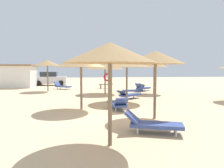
{
  "coord_description": "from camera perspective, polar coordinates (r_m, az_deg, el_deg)",
  "views": [
    {
      "loc": [
        -1.46,
        -9.23,
        2.13
      ],
      "look_at": [
        0.0,
        3.0,
        1.2
      ],
      "focal_mm": 32.75,
      "sensor_mm": 36.0,
      "label": 1
    }
  ],
  "objects": [
    {
      "name": "ground_plane",
      "position": [
        9.58,
        2.15,
        -8.52
      ],
      "size": [
        80.0,
        80.0,
        0.0
      ],
      "primitive_type": "plane",
      "color": "#DBBA8C"
    },
    {
      "name": "parasol_0",
      "position": [
        17.73,
        11.7,
        5.47
      ],
      "size": [
        2.36,
        2.36,
        2.81
      ],
      "color": "#75604C",
      "rests_on": "ground"
    },
    {
      "name": "parasol_1",
      "position": [
        5.56,
        -0.58,
        8.61
      ],
      "size": [
        2.55,
        2.55,
        2.84
      ],
      "color": "#75604C",
      "rests_on": "ground"
    },
    {
      "name": "parasol_3",
      "position": [
        12.95,
        4.17,
        5.69
      ],
      "size": [
        3.07,
        3.07,
        2.69
      ],
      "color": "#75604C",
      "rests_on": "ground"
    },
    {
      "name": "parasol_4",
      "position": [
        10.72,
        -8.66,
        6.23
      ],
      "size": [
        2.62,
        2.62,
        2.81
      ],
      "color": "#75604C",
      "rests_on": "ground"
    },
    {
      "name": "parasol_5",
      "position": [
        20.1,
        -17.6,
        5.61
      ],
      "size": [
        2.41,
        2.41,
        2.95
      ],
      "color": "#75604C",
      "rests_on": "ground"
    },
    {
      "name": "parasol_6",
      "position": [
        17.29,
        -1.96,
        5.15
      ],
      "size": [
        3.17,
        3.17,
        2.73
      ],
      "color": "#75604C",
      "rests_on": "ground"
    },
    {
      "name": "parasol_7",
      "position": [
        8.85,
        12.04,
        7.19
      ],
      "size": [
        2.5,
        2.5,
        2.88
      ],
      "color": "#75604C",
      "rests_on": "ground"
    },
    {
      "name": "lounger_0",
      "position": [
        19.53,
        8.59,
        -1.04
      ],
      "size": [
        1.8,
        1.73,
        0.79
      ],
      "color": "#33478C",
      "rests_on": "ground"
    },
    {
      "name": "lounger_1",
      "position": [
        6.98,
        11.13,
        -10.8
      ],
      "size": [
        1.99,
        1.19,
        0.73
      ],
      "color": "#33478C",
      "rests_on": "ground"
    },
    {
      "name": "lounger_3",
      "position": [
        14.39,
        4.74,
        -2.96
      ],
      "size": [
        1.93,
        1.62,
        0.65
      ],
      "color": "#33478C",
      "rests_on": "ground"
    },
    {
      "name": "lounger_4",
      "position": [
        10.65,
        1.46,
        -5.47
      ],
      "size": [
        0.92,
        1.96,
        0.74
      ],
      "color": "#33478C",
      "rests_on": "ground"
    },
    {
      "name": "lounger_5",
      "position": [
        21.83,
        -13.74,
        -0.56
      ],
      "size": [
        1.9,
        1.58,
        0.78
      ],
      "color": "#33478C",
      "rests_on": "ground"
    },
    {
      "name": "lounger_6",
      "position": [
        17.41,
        6.22,
        -1.67
      ],
      "size": [
        1.89,
        0.75,
        0.79
      ],
      "color": "#33478C",
      "rests_on": "ground"
    },
    {
      "name": "bench_0",
      "position": [
        21.91,
        -1.74,
        -0.36
      ],
      "size": [
        1.5,
        0.4,
        0.49
      ],
      "color": "brown",
      "rests_on": "ground"
    },
    {
      "name": "parked_car",
      "position": [
        27.5,
        -16.86,
        1.4
      ],
      "size": [
        4.06,
        2.1,
        1.72
      ],
      "color": "silver",
      "rests_on": "ground"
    },
    {
      "name": "beach_cabana",
      "position": [
        26.06,
        -25.44,
        2.12
      ],
      "size": [
        4.63,
        3.74,
        2.6
      ],
      "color": "white",
      "rests_on": "ground"
    }
  ]
}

